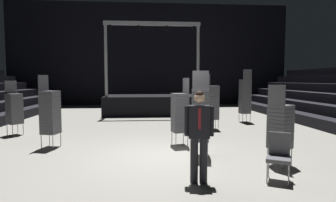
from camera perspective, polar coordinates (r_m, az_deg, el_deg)
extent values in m
cube|color=gray|center=(7.33, -1.77, -11.75)|extent=(22.00, 30.00, 0.10)
cube|color=black|center=(22.13, -3.66, 9.61)|extent=(22.00, 0.30, 8.00)
cube|color=black|center=(16.19, -3.29, -0.75)|extent=(5.44, 3.07, 1.07)
cylinder|color=#9EA0A8|center=(15.03, -12.79, 8.25)|extent=(0.16, 0.16, 3.90)
cylinder|color=#9EA0A8|center=(15.13, 6.26, 8.30)|extent=(0.16, 0.16, 3.90)
cube|color=#9EA0A8|center=(15.14, -3.27, 15.78)|extent=(5.14, 0.20, 0.20)
cylinder|color=black|center=(15.21, -11.94, 14.79)|extent=(0.18, 0.18, 0.22)
cylinder|color=black|center=(15.10, -6.17, 14.94)|extent=(0.18, 0.18, 0.22)
cylinder|color=black|center=(15.13, -0.36, 14.94)|extent=(0.18, 0.18, 0.22)
cylinder|color=black|center=(15.31, 5.36, 14.80)|extent=(0.18, 0.18, 0.22)
cylinder|color=black|center=(5.46, 7.39, -12.12)|extent=(0.15, 0.15, 0.88)
cylinder|color=black|center=(5.45, 5.46, -12.13)|extent=(0.15, 0.15, 0.88)
cube|color=silver|center=(5.23, 6.54, -4.40)|extent=(0.19, 0.12, 0.62)
cube|color=black|center=(5.29, 6.50, -4.30)|extent=(0.43, 0.28, 0.62)
cube|color=maroon|center=(5.17, 6.58, -3.67)|extent=(0.06, 0.02, 0.40)
cylinder|color=black|center=(5.31, 9.04, -4.16)|extent=(0.11, 0.11, 0.57)
cylinder|color=black|center=(5.28, 3.95, -4.16)|extent=(0.11, 0.11, 0.57)
sphere|color=#DBAD89|center=(5.24, 6.54, 0.62)|extent=(0.21, 0.21, 0.21)
sphere|color=black|center=(5.24, 6.55, 1.24)|extent=(0.17, 0.17, 0.17)
cylinder|color=#B2B5BA|center=(7.29, 21.62, -10.11)|extent=(0.02, 0.02, 0.40)
cylinder|color=#B2B5BA|center=(7.11, 24.28, -10.56)|extent=(0.02, 0.02, 0.40)
cylinder|color=#B2B5BA|center=(6.98, 19.97, -10.72)|extent=(0.02, 0.02, 0.40)
cylinder|color=#B2B5BA|center=(6.79, 22.72, -11.22)|extent=(0.02, 0.02, 0.40)
cube|color=#4C4C51|center=(6.98, 22.21, -8.72)|extent=(0.61, 0.61, 0.08)
cube|color=#4C4C51|center=(6.97, 22.23, -8.04)|extent=(0.61, 0.61, 0.08)
cube|color=#4C4C51|center=(6.95, 22.25, -7.36)|extent=(0.61, 0.61, 0.08)
cube|color=#4C4C51|center=(6.93, 22.27, -6.67)|extent=(0.61, 0.61, 0.08)
cube|color=#4C4C51|center=(6.92, 22.29, -5.98)|extent=(0.61, 0.61, 0.08)
cube|color=#4C4C51|center=(6.90, 22.31, -5.28)|extent=(0.61, 0.61, 0.08)
cube|color=#4C4C51|center=(6.89, 22.33, -4.59)|extent=(0.61, 0.61, 0.08)
cube|color=#4C4C51|center=(6.88, 22.35, -3.89)|extent=(0.61, 0.61, 0.08)
cube|color=#4C4C51|center=(6.87, 22.37, -3.19)|extent=(0.61, 0.61, 0.08)
cube|color=#4C4C51|center=(6.86, 22.39, -2.48)|extent=(0.61, 0.61, 0.08)
cube|color=#4C4C51|center=(6.85, 22.41, -1.77)|extent=(0.61, 0.61, 0.08)
cube|color=#4C4C51|center=(6.84, 22.43, -1.07)|extent=(0.61, 0.61, 0.08)
cube|color=#4C4C51|center=(6.65, 21.65, 1.17)|extent=(0.26, 0.37, 0.46)
cylinder|color=#B2B5BA|center=(11.34, -27.89, -5.19)|extent=(0.02, 0.02, 0.40)
cylinder|color=#B2B5BA|center=(11.17, -29.62, -5.39)|extent=(0.02, 0.02, 0.40)
cylinder|color=#B2B5BA|center=(11.68, -28.77, -4.96)|extent=(0.02, 0.02, 0.40)
cylinder|color=#B2B5BA|center=(11.51, -30.46, -5.15)|extent=(0.02, 0.02, 0.40)
cube|color=#4C4C51|center=(11.39, -29.23, -3.97)|extent=(0.62, 0.62, 0.08)
cube|color=#4C4C51|center=(11.38, -29.25, -3.54)|extent=(0.62, 0.62, 0.08)
cube|color=#4C4C51|center=(11.37, -29.26, -3.12)|extent=(0.62, 0.62, 0.08)
cube|color=#4C4C51|center=(11.36, -29.28, -2.69)|extent=(0.62, 0.62, 0.08)
cube|color=#4C4C51|center=(11.35, -29.29, -2.27)|extent=(0.62, 0.62, 0.08)
cube|color=#4C4C51|center=(11.34, -29.31, -1.84)|extent=(0.62, 0.62, 0.08)
cube|color=#4C4C51|center=(11.33, -29.33, -1.41)|extent=(0.62, 0.62, 0.08)
cube|color=#4C4C51|center=(11.32, -29.34, -0.99)|extent=(0.62, 0.62, 0.08)
cube|color=#4C4C51|center=(11.32, -29.36, -0.56)|extent=(0.62, 0.62, 0.08)
cube|color=#4C4C51|center=(11.31, -29.38, -0.13)|extent=(0.62, 0.62, 0.08)
cube|color=#4C4C51|center=(11.31, -29.39, 0.30)|extent=(0.62, 0.62, 0.08)
cube|color=#4C4C51|center=(11.30, -29.41, 0.73)|extent=(0.62, 0.62, 0.08)
cube|color=#4C4C51|center=(11.30, -29.42, 1.16)|extent=(0.62, 0.62, 0.08)
cube|color=#4C4C51|center=(11.46, -29.91, 2.55)|extent=(0.29, 0.35, 0.46)
cylinder|color=#B2B5BA|center=(8.23, 1.66, -8.16)|extent=(0.02, 0.02, 0.40)
cylinder|color=#B2B5BA|center=(8.58, 0.81, -7.64)|extent=(0.02, 0.02, 0.40)
cylinder|color=#B2B5BA|center=(8.36, 4.14, -7.97)|extent=(0.02, 0.02, 0.40)
cylinder|color=#B2B5BA|center=(8.70, 3.20, -7.47)|extent=(0.02, 0.02, 0.40)
cube|color=#4C4C51|center=(8.42, 2.46, -6.19)|extent=(0.53, 0.53, 0.08)
cube|color=#4C4C51|center=(8.40, 2.46, -5.62)|extent=(0.53, 0.53, 0.08)
cube|color=#4C4C51|center=(8.39, 2.46, -5.05)|extent=(0.53, 0.53, 0.08)
cube|color=#4C4C51|center=(8.37, 2.46, -4.48)|extent=(0.53, 0.53, 0.08)
cube|color=#4C4C51|center=(8.36, 2.47, -3.90)|extent=(0.53, 0.53, 0.08)
cube|color=#4C4C51|center=(8.35, 2.47, -3.32)|extent=(0.53, 0.53, 0.08)
cube|color=#4C4C51|center=(8.34, 2.47, -2.74)|extent=(0.53, 0.53, 0.08)
cube|color=#4C4C51|center=(8.33, 2.47, -2.16)|extent=(0.53, 0.53, 0.08)
cube|color=#4C4C51|center=(8.32, 2.47, -1.58)|extent=(0.53, 0.53, 0.08)
cube|color=#4C4C51|center=(8.31, 2.47, -1.00)|extent=(0.53, 0.53, 0.08)
cube|color=#4C4C51|center=(8.30, 2.48, -0.42)|extent=(0.53, 0.53, 0.08)
cube|color=#4C4C51|center=(8.30, 2.48, 0.17)|extent=(0.53, 0.53, 0.08)
cube|color=#4C4C51|center=(8.29, 2.48, 0.75)|extent=(0.53, 0.53, 0.08)
cube|color=#4C4C51|center=(8.29, 2.48, 1.34)|extent=(0.53, 0.53, 0.08)
cube|color=#4C4C51|center=(8.35, 3.75, 3.23)|extent=(0.14, 0.41, 0.46)
cylinder|color=#B2B5BA|center=(8.96, -21.43, -7.43)|extent=(0.02, 0.02, 0.40)
cylinder|color=#B2B5BA|center=(8.65, -22.83, -7.89)|extent=(0.02, 0.02, 0.40)
cylinder|color=#B2B5BA|center=(9.17, -23.42, -7.22)|extent=(0.02, 0.02, 0.40)
cylinder|color=#B2B5BA|center=(8.87, -24.86, -7.65)|extent=(0.02, 0.02, 0.40)
cube|color=#4C4C51|center=(8.86, -23.18, -6.01)|extent=(0.55, 0.55, 0.08)
cube|color=#4C4C51|center=(8.85, -23.20, -5.47)|extent=(0.55, 0.55, 0.08)
cube|color=#4C4C51|center=(8.84, -23.22, -4.92)|extent=(0.55, 0.55, 0.08)
cube|color=#4C4C51|center=(8.82, -23.24, -4.38)|extent=(0.55, 0.55, 0.08)
cube|color=#4C4C51|center=(8.81, -23.25, -3.83)|extent=(0.55, 0.55, 0.08)
cube|color=#4C4C51|center=(8.80, -23.27, -3.28)|extent=(0.55, 0.55, 0.08)
cube|color=#4C4C51|center=(8.79, -23.29, -2.73)|extent=(0.55, 0.55, 0.08)
cube|color=#4C4C51|center=(8.78, -23.30, -2.18)|extent=(0.55, 0.55, 0.08)
cube|color=#4C4C51|center=(8.77, -23.32, -1.63)|extent=(0.55, 0.55, 0.08)
cube|color=#4C4C51|center=(8.76, -23.34, -1.08)|extent=(0.55, 0.55, 0.08)
cube|color=#4C4C51|center=(8.76, -23.35, -0.52)|extent=(0.55, 0.55, 0.08)
cube|color=#4C4C51|center=(8.75, -23.37, 0.03)|extent=(0.55, 0.55, 0.08)
cube|color=#4C4C51|center=(8.74, -23.39, 0.59)|extent=(0.55, 0.55, 0.08)
cube|color=#4C4C51|center=(8.74, -23.40, 1.14)|extent=(0.55, 0.55, 0.08)
cube|color=#4C4C51|center=(8.73, -23.42, 1.70)|extent=(0.55, 0.55, 0.08)
cube|color=#4C4C51|center=(8.84, -24.50, 3.46)|extent=(0.16, 0.40, 0.46)
cylinder|color=#B2B5BA|center=(7.52, 5.29, -9.38)|extent=(0.02, 0.02, 0.40)
cylinder|color=#B2B5BA|center=(7.51, 8.22, -9.42)|extent=(0.02, 0.02, 0.40)
cylinder|color=#B2B5BA|center=(7.15, 5.13, -10.10)|extent=(0.02, 0.02, 0.40)
cylinder|color=#B2B5BA|center=(7.14, 8.22, -10.15)|extent=(0.02, 0.02, 0.40)
cube|color=#4C4C51|center=(7.27, 6.73, -7.91)|extent=(0.53, 0.53, 0.08)
cube|color=#4C4C51|center=(7.26, 6.74, -7.25)|extent=(0.53, 0.53, 0.08)
cube|color=#4C4C51|center=(7.24, 6.74, -6.59)|extent=(0.53, 0.53, 0.08)
cube|color=#4C4C51|center=(7.22, 6.75, -5.93)|extent=(0.53, 0.53, 0.08)
cube|color=#4C4C51|center=(7.21, 6.76, -5.27)|extent=(0.53, 0.53, 0.08)
cube|color=#4C4C51|center=(7.20, 6.76, -4.60)|extent=(0.53, 0.53, 0.08)
cube|color=#4C4C51|center=(7.18, 6.77, -3.93)|extent=(0.53, 0.53, 0.08)
cube|color=#4C4C51|center=(7.17, 6.77, -3.26)|extent=(0.53, 0.53, 0.08)
cube|color=#4C4C51|center=(7.16, 6.78, -2.58)|extent=(0.53, 0.53, 0.08)
cube|color=#4C4C51|center=(7.15, 6.79, -1.91)|extent=(0.53, 0.53, 0.08)
cube|color=#4C4C51|center=(7.14, 6.79, -1.23)|extent=(0.53, 0.53, 0.08)
cube|color=#4C4C51|center=(7.13, 6.80, -0.55)|extent=(0.53, 0.53, 0.08)
cube|color=#4C4C51|center=(7.13, 6.80, 0.13)|extent=(0.53, 0.53, 0.08)
cube|color=#4C4C51|center=(7.12, 6.81, 0.81)|extent=(0.53, 0.53, 0.08)
cube|color=#4C4C51|center=(7.12, 6.82, 1.50)|extent=(0.53, 0.53, 0.08)
cube|color=#4C4C51|center=(7.11, 6.82, 2.18)|extent=(0.53, 0.53, 0.08)
cube|color=#4C4C51|center=(6.91, 6.80, 4.38)|extent=(0.41, 0.14, 0.46)
cylinder|color=#B2B5BA|center=(13.64, 14.55, -3.28)|extent=(0.02, 0.02, 0.40)
cylinder|color=#B2B5BA|center=(13.81, 15.98, -3.21)|extent=(0.02, 0.02, 0.40)
cylinder|color=#B2B5BA|center=(13.30, 15.26, -3.48)|extent=(0.02, 0.02, 0.40)
cylinder|color=#B2B5BA|center=(13.47, 16.71, -3.42)|extent=(0.02, 0.02, 0.40)
cube|color=#4C4C51|center=(13.52, 15.65, -2.33)|extent=(0.49, 0.49, 0.08)
cube|color=#4C4C51|center=(13.52, 15.66, -1.97)|extent=(0.49, 0.49, 0.08)
cube|color=#4C4C51|center=(13.51, 15.66, -1.61)|extent=(0.49, 0.49, 0.08)
cube|color=#4C4C51|center=(13.50, 15.67, -1.25)|extent=(0.49, 0.49, 0.08)
cube|color=#4C4C51|center=(13.49, 15.68, -0.89)|extent=(0.49, 0.49, 0.08)
cube|color=#4C4C51|center=(13.48, 15.69, -0.53)|extent=(0.49, 0.49, 0.08)
cube|color=#4C4C51|center=(13.48, 15.69, -0.17)|extent=(0.49, 0.49, 0.08)
cube|color=#4C4C51|center=(13.47, 15.70, 0.19)|extent=(0.49, 0.49, 0.08)
cube|color=#4C4C51|center=(13.46, 15.71, 0.55)|extent=(0.49, 0.49, 0.08)
cube|color=#4C4C51|center=(13.46, 15.72, 0.91)|extent=(0.49, 0.49, 0.08)
cube|color=#4C4C51|center=(13.45, 15.72, 1.27)|extent=(0.49, 0.49, 0.08)
cube|color=#4C4C51|center=(13.45, 15.73, 1.63)|extent=(0.49, 0.49, 0.08)
cube|color=#4C4C51|center=(13.45, 15.74, 1.99)|extent=(0.49, 0.49, 0.08)
cube|color=#4C4C51|center=(13.44, 15.75, 2.35)|extent=(0.49, 0.49, 0.08)
cube|color=#4C4C51|center=(13.44, 15.75, 2.72)|extent=(0.49, 0.49, 0.08)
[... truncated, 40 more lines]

